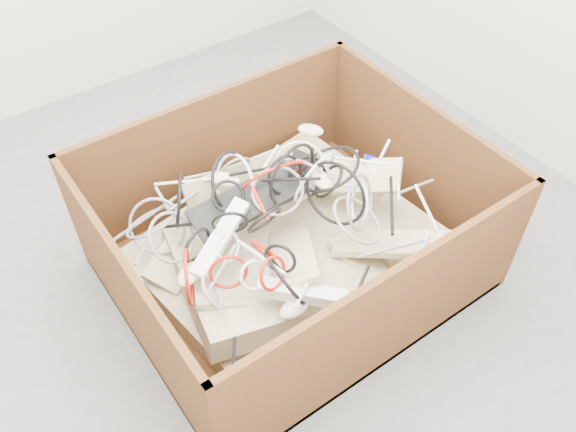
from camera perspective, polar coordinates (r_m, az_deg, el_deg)
ground at (r=2.47m, az=-4.60°, el=-4.28°), size 3.00×3.00×0.00m
cardboard_box at (r=2.32m, az=-0.09°, el=-3.25°), size 1.29×1.08×0.57m
keyboard_pile at (r=2.25m, az=0.69°, el=-0.40°), size 1.12×0.95×0.35m
mice_scatter at (r=2.16m, az=-1.66°, el=0.67°), size 0.91×0.76×0.19m
power_strip_left at (r=2.05m, az=-6.40°, el=-2.10°), size 0.30×0.19×0.13m
power_strip_right at (r=1.97m, az=1.33°, el=-7.27°), size 0.27×0.23×0.10m
vga_plug at (r=2.40m, az=7.62°, el=5.23°), size 0.06×0.06×0.03m
cable_tangle at (r=2.12m, az=-1.79°, el=1.20°), size 1.16×0.86×0.48m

